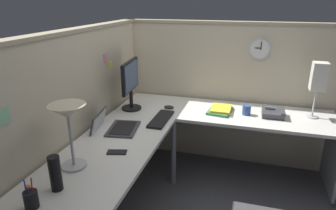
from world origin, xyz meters
name	(u,v)px	position (x,y,z in m)	size (l,w,h in m)	color
ground_plane	(185,195)	(0.00, 0.00, 0.00)	(6.80, 6.80, 0.00)	#47474C
cubicle_wall_back	(77,125)	(-0.36, 0.87, 0.79)	(2.57, 0.12, 1.58)	beige
cubicle_wall_right	(227,94)	(0.87, -0.27, 0.79)	(0.12, 2.37, 1.58)	beige
desk	(188,144)	(-0.15, -0.05, 0.63)	(2.35, 2.15, 0.73)	silver
monitor	(131,81)	(0.28, 0.64, 1.02)	(0.46, 0.20, 0.50)	black
laptop	(112,126)	(-0.23, 0.61, 0.75)	(0.40, 0.43, 0.22)	#38383D
keyboard	(161,119)	(0.07, 0.26, 0.74)	(0.43, 0.14, 0.02)	black
computer_mouse	(169,107)	(0.39, 0.27, 0.75)	(0.06, 0.10, 0.03)	#232326
desk_lamp_dome	(68,117)	(-0.86, 0.59, 1.09)	(0.24, 0.24, 0.44)	#B7BABF
pen_cup	(31,199)	(-1.29, 0.57, 0.78)	(0.08, 0.08, 0.18)	black
cell_phone	(117,152)	(-0.61, 0.39, 0.73)	(0.07, 0.14, 0.01)	black
thermos_flask	(55,173)	(-1.11, 0.54, 0.84)	(0.07, 0.07, 0.22)	black
office_phone	(274,113)	(0.45, -0.75, 0.77)	(0.19, 0.21, 0.11)	#38383D
book_stack	(220,110)	(0.44, -0.25, 0.75)	(0.31, 0.25, 0.04)	#3F7F4C
desk_lamp_paper	(319,78)	(0.54, -1.11, 1.11)	(0.13, 0.13, 0.53)	#B7BABF
coffee_mug	(247,110)	(0.44, -0.50, 0.78)	(0.08, 0.08, 0.10)	#2D4C8C
wall_clock	(260,49)	(0.82, -0.57, 1.32)	(0.04, 0.22, 0.22)	#B7BABF
pinned_note_leftmost	(4,117)	(-1.13, 0.82, 1.17)	(0.08, 0.00, 0.10)	#8CCC99
pinned_note_middle	(111,65)	(0.22, 0.82, 1.19)	(0.07, 0.00, 0.06)	#EAD84C
pinned_note_rightmost	(106,58)	(0.13, 0.82, 1.27)	(0.06, 0.00, 0.09)	pink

